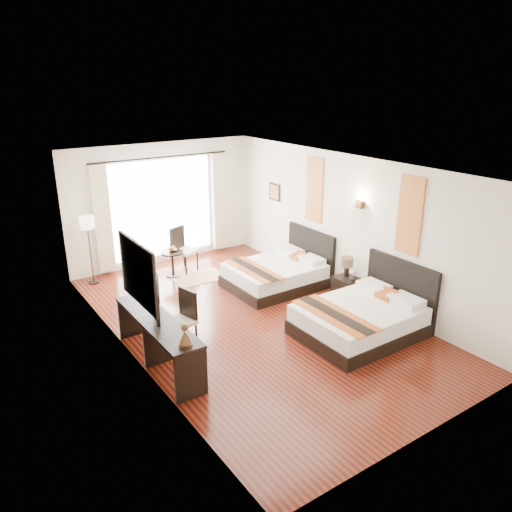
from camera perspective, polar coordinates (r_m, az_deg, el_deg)
floor at (r=9.14m, az=-0.38°, el=-7.36°), size 4.50×7.50×0.01m
ceiling at (r=8.25m, az=-0.43°, el=10.18°), size 4.50×7.50×0.02m
wall_headboard at (r=9.96m, az=10.40°, el=3.34°), size 0.01×7.50×2.80m
wall_desk at (r=7.65m, az=-14.52°, el=-2.09°), size 0.01×7.50×2.80m
wall_window at (r=11.76m, az=-10.68°, el=5.87°), size 4.50×0.01×2.80m
wall_entry at (r=6.10m, az=19.83°, el=-8.50°), size 4.50×0.01×2.80m
window_glass at (r=11.77m, az=-10.62°, el=5.39°), size 2.40×0.02×2.20m
sheer_curtain at (r=11.72m, az=-10.50°, el=5.33°), size 2.30×0.02×2.10m
drape_left at (r=11.21m, az=-17.18°, el=3.99°), size 0.35×0.14×2.35m
drape_right at (r=12.32m, az=-4.24°, el=6.22°), size 0.35×0.14×2.35m
art_panel_near at (r=8.86m, az=17.16°, el=4.42°), size 0.03×0.50×1.35m
art_panel_far at (r=10.53m, az=6.68°, el=7.52°), size 0.03×0.50×1.35m
wall_sconce at (r=9.55m, az=11.80°, el=5.78°), size 0.10×0.14×0.14m
mirror_frame at (r=7.26m, az=-13.35°, el=-1.93°), size 0.04×1.25×0.95m
mirror_glass at (r=7.26m, az=-13.16°, el=-1.89°), size 0.01×1.12×0.82m
bed_near at (r=8.76m, az=12.10°, el=-6.89°), size 2.05×1.60×1.15m
bed_far at (r=10.47m, az=2.57°, el=-1.96°), size 1.95×1.52×1.09m
nightstand at (r=9.95m, az=10.34°, el=-3.76°), size 0.41×0.50×0.48m
table_lamp at (r=9.82m, az=10.36°, el=-0.83°), size 0.24×0.24×0.38m
vase at (r=9.68m, az=11.10°, el=-2.45°), size 0.14×0.14×0.12m
console_desk at (r=7.83m, az=-11.08°, el=-9.57°), size 0.50×2.20×0.76m
television at (r=7.72m, az=-11.85°, el=-4.81°), size 0.46×0.86×0.51m
bronze_figurine at (r=6.82m, az=-8.13°, el=-9.11°), size 0.24×0.24×0.28m
desk_chair at (r=8.28m, az=-8.60°, el=-8.38°), size 0.53×0.53×0.96m
floor_lamp at (r=10.87m, az=-18.71°, el=3.15°), size 0.30×0.30×1.48m
side_table at (r=11.12m, az=-9.50°, el=-0.90°), size 0.49×0.49×0.57m
fruit_bowl at (r=11.03m, az=-9.51°, el=0.64°), size 0.22×0.22×0.05m
window_chair at (r=11.41m, az=-8.20°, el=-0.17°), size 0.61×0.61×1.00m
jute_rug at (r=11.06m, az=-6.55°, el=-2.42°), size 1.16×0.82×0.01m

